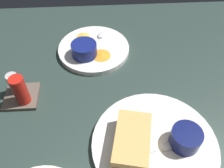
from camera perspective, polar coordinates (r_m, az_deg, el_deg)
The scene contains 10 objects.
ground_plane at distance 64.10cm, azimuth 6.72°, elevation -9.15°, with size 110.00×110.00×3.00cm, color #283833.
plate_sandwich_main at distance 58.95cm, azimuth 9.96°, elevation -13.84°, with size 29.25×29.25×1.60cm, color silver.
sandwich_half_near at distance 55.03cm, azimuth 4.73°, elevation -13.32°, with size 14.44×10.17×4.80cm.
ramekin_dark_sauce at distance 57.75cm, azimuth 16.97°, elevation -12.00°, with size 7.00×7.00×4.39cm.
spoon_by_dark_ramekin at distance 57.51cm, azimuth 11.53°, elevation -14.52°, with size 3.49×9.95×0.80cm.
plate_chips_companion at distance 79.72cm, azimuth -4.30°, elevation 8.22°, with size 22.87×22.87×1.60cm, color silver.
ramekin_light_gravy at distance 75.29cm, azimuth -6.59°, elevation 8.15°, with size 7.83×7.83×4.14cm.
spoon_by_gravy_ramekin at distance 82.39cm, azimuth -2.95°, elevation 10.90°, with size 9.58×5.46×0.80cm.
plantain_chip_scatter at distance 78.69cm, azimuth -5.13°, elevation 8.57°, with size 16.11×13.13×0.60cm.
condiment_caddy at distance 68.22cm, azimuth -20.95°, elevation -1.50°, with size 9.00×9.00×9.50cm.
Camera 1 is at (-33.19, 9.47, 52.51)cm, focal length 38.85 mm.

